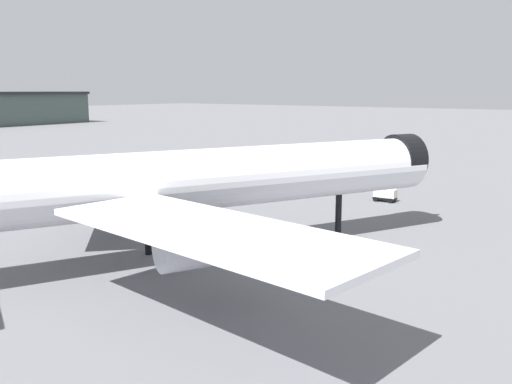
# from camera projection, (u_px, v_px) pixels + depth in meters

# --- Properties ---
(ground) EXTENTS (900.00, 900.00, 0.00)m
(ground) POSITION_uv_depth(u_px,v_px,m) (194.00, 253.00, 55.47)
(ground) COLOR slate
(airliner_near_gate) EXTENTS (60.56, 54.37, 16.99)m
(airliner_near_gate) POSITION_uv_depth(u_px,v_px,m) (180.00, 183.00, 52.32)
(airliner_near_gate) COLOR white
(airliner_near_gate) RESTS_ON ground
(baggage_tug_wing) EXTENTS (2.09, 3.31, 1.85)m
(baggage_tug_wing) POSITION_uv_depth(u_px,v_px,m) (386.00, 195.00, 81.07)
(baggage_tug_wing) COLOR black
(baggage_tug_wing) RESTS_ON ground
(baggage_cart_trailing) EXTENTS (2.83, 2.87, 1.82)m
(baggage_cart_trailing) POSITION_uv_depth(u_px,v_px,m) (246.00, 185.00, 89.99)
(baggage_cart_trailing) COLOR black
(baggage_cart_trailing) RESTS_ON ground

